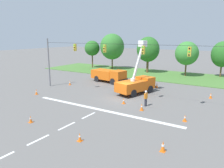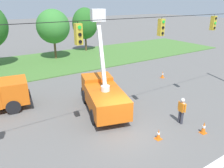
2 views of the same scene
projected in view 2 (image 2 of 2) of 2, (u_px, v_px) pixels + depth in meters
The scene contains 11 objects.
ground_plane at pixel (125, 130), 13.49m from camera, with size 200.00×200.00×0.00m, color #605E5B.
grass_verge at pixel (41, 64), 27.59m from camera, with size 56.00×12.00×0.10m, color #477533.
signal_gantry at pixel (126, 57), 11.84m from camera, with size 26.20×0.33×7.20m.
tree_east at pixel (53, 27), 28.56m from camera, with size 4.28×4.53×6.57m.
tree_far_east at pixel (85, 24), 33.39m from camera, with size 3.97×3.39×6.62m.
utility_truck_bucket_lift at pixel (103, 93), 15.49m from camera, with size 3.82×6.22×6.97m.
road_worker at pixel (182, 109), 13.88m from camera, with size 0.27×0.65×1.77m.
traffic_cone_foreground_left at pixel (204, 128), 13.01m from camera, with size 0.36×0.36×0.75m.
traffic_cone_mid_right at pixel (89, 83), 20.01m from camera, with size 0.36×0.36×0.79m.
traffic_cone_near_bucket at pixel (163, 75), 22.54m from camera, with size 0.36×0.36×0.72m.
traffic_cone_lane_edge_a at pixel (159, 134), 12.45m from camera, with size 0.36×0.36×0.65m.
Camera 2 is at (-7.00, -9.30, 7.41)m, focal length 35.00 mm.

